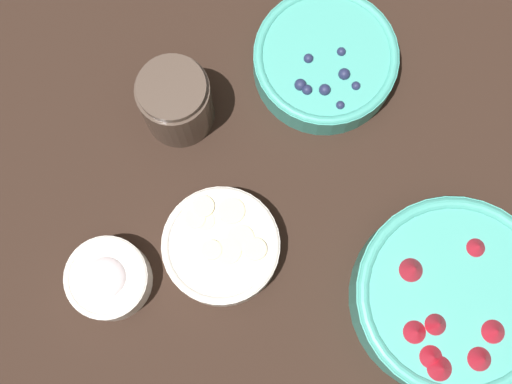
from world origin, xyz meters
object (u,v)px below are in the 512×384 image
Objects in this scene: bowl_cream at (108,279)px; jar_chocolate at (176,103)px; bowl_strawberries at (451,298)px; bowl_bananas at (221,246)px; bowl_blueberries at (325,60)px.

bowl_cream is 0.24m from jar_chocolate.
bowl_strawberries reaches higher than bowl_bananas.
jar_chocolate is at bearing 16.18° from bowl_strawberries.
bowl_bananas is (-0.11, 0.26, -0.00)m from bowl_blueberries.
bowl_blueberries is 0.39m from bowl_cream.
jar_chocolate reaches higher than bowl_strawberries.
bowl_strawberries is 2.19× the size of jar_chocolate.
bowl_strawberries is 1.25× the size of bowl_blueberries.
jar_chocolate is (0.07, 0.19, 0.02)m from bowl_blueberries.
bowl_blueberries is 1.75× the size of jar_chocolate.
bowl_bananas is 1.43× the size of bowl_cream.
bowl_cream reaches higher than bowl_blueberries.
bowl_blueberries is 1.86× the size of bowl_cream.
bowl_cream is (0.05, 0.13, 0.00)m from bowl_bananas.
jar_chocolate reaches higher than bowl_bananas.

